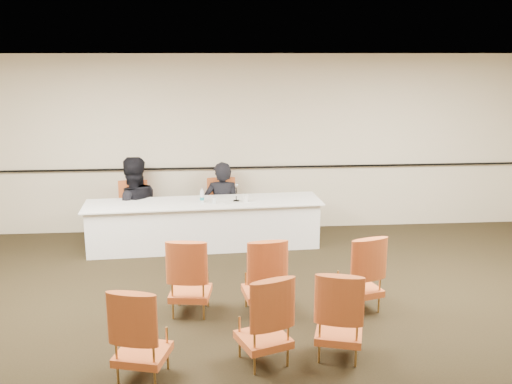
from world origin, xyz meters
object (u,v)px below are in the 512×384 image
at_px(panelist_main_chair, 222,208).
at_px(drinking_glass, 214,200).
at_px(aud_chair_back_mid, 263,318).
at_px(microphone, 236,193).
at_px(aud_chair_front_right, 359,272).
at_px(panel_table, 204,224).
at_px(panelist_second_chair, 133,211).
at_px(aud_chair_front_left, 190,275).
at_px(aud_chair_back_right, 340,313).
at_px(aud_chair_front_mid, 264,275).
at_px(panelist_second, 133,214).
at_px(aud_chair_back_left, 142,332).
at_px(water_bottle, 202,196).
at_px(coffee_cup, 246,198).
at_px(panelist_main, 222,211).

xyz_separation_m(panelist_main_chair, drinking_glass, (-0.14, -0.69, 0.31)).
distance_m(drinking_glass, aud_chair_back_mid, 3.47).
distance_m(microphone, aud_chair_front_right, 2.80).
distance_m(panel_table, panelist_second_chair, 1.27).
bearing_deg(microphone, aud_chair_front_right, -55.56).
relative_size(panelist_main_chair, aud_chair_front_left, 1.00).
distance_m(aud_chair_back_mid, aud_chair_back_right, 0.78).
bearing_deg(aud_chair_front_right, panel_table, 110.39).
distance_m(panelist_second_chair, aud_chair_front_mid, 3.46).
distance_m(panelist_second, aud_chair_front_right, 4.20).
xyz_separation_m(aud_chair_back_left, aud_chair_back_mid, (1.16, 0.19, 0.00)).
distance_m(panelist_second, drinking_glass, 1.50).
bearing_deg(aud_chair_back_left, drinking_glass, 93.89).
xyz_separation_m(water_bottle, aud_chair_back_left, (-0.54, -3.70, -0.37)).
xyz_separation_m(panelist_main_chair, coffee_cup, (0.35, -0.63, 0.32)).
bearing_deg(panel_table, coffee_cup, -8.78).
bearing_deg(microphone, panelist_second_chair, 169.07).
relative_size(drinking_glass, aud_chair_front_right, 0.11).
relative_size(panelist_second, drinking_glass, 19.01).
height_order(panelist_second, coffee_cup, panelist_second).
xyz_separation_m(panelist_second_chair, drinking_glass, (1.33, -0.60, 0.31)).
xyz_separation_m(microphone, aud_chair_front_mid, (0.20, -2.42, -0.39)).
relative_size(aud_chair_front_mid, aud_chair_back_right, 1.00).
distance_m(aud_chair_front_right, aud_chair_back_mid, 1.68).
xyz_separation_m(panel_table, panelist_second_chair, (-1.17, 0.48, 0.11)).
bearing_deg(panelist_second, panelist_main, 166.14).
distance_m(panelist_main_chair, microphone, 0.73).
relative_size(panelist_second, water_bottle, 8.55).
xyz_separation_m(panel_table, drinking_glass, (0.16, -0.12, 0.42)).
relative_size(panelist_second_chair, aud_chair_front_right, 1.00).
xyz_separation_m(microphone, aud_chair_back_right, (0.87, -3.49, -0.39)).
xyz_separation_m(water_bottle, aud_chair_back_right, (1.40, -3.46, -0.37)).
relative_size(aud_chair_front_left, aud_chair_back_left, 1.00).
bearing_deg(panelist_second, aud_chair_back_mid, 96.36).
bearing_deg(aud_chair_back_left, aud_chair_back_mid, 24.40).
bearing_deg(aud_chair_back_mid, panelist_second_chair, 93.29).
height_order(panelist_main, panelist_second_chair, panelist_main).
xyz_separation_m(panel_table, coffee_cup, (0.66, -0.06, 0.43)).
distance_m(panelist_main_chair, water_bottle, 0.78).
bearing_deg(aud_chair_front_mid, aud_chair_front_right, -7.60).
bearing_deg(aud_chair_back_mid, aud_chair_front_left, 102.17).
height_order(aud_chair_front_mid, aud_chair_back_right, same).
bearing_deg(panelist_main, aud_chair_back_left, 82.33).
bearing_deg(aud_chair_front_mid, panelist_second, 115.62).
xyz_separation_m(drinking_glass, aud_chair_front_right, (1.69, -2.32, -0.31)).
bearing_deg(drinking_glass, aud_chair_back_mid, -82.74).
distance_m(panelist_second, coffee_cup, 1.94).
relative_size(panelist_main, aud_chair_back_right, 1.77).
height_order(panel_table, aud_chair_front_right, aud_chair_front_right).
distance_m(water_bottle, aud_chair_back_mid, 3.59).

